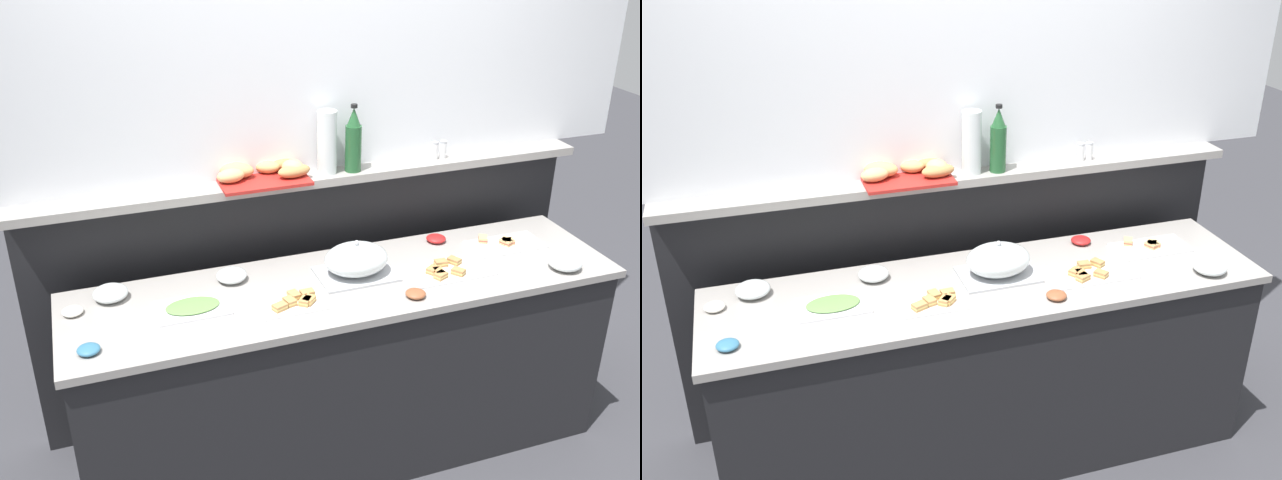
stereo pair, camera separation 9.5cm
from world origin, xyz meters
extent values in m
plane|color=#38383D|center=(0.00, 0.60, 0.00)|extent=(12.00, 12.00, 0.00)
cube|color=black|center=(0.00, 0.00, 0.45)|extent=(2.38, 0.60, 0.90)
cube|color=gray|center=(0.00, 0.00, 0.92)|extent=(2.42, 0.64, 0.03)
cube|color=black|center=(0.00, 0.50, 0.62)|extent=(2.72, 0.08, 1.24)
cube|color=gray|center=(0.00, 0.45, 1.26)|extent=(2.72, 0.22, 0.04)
cube|color=white|center=(0.00, 0.52, 1.94)|extent=(3.32, 0.08, 1.32)
cube|color=white|center=(-0.27, -0.11, 0.94)|extent=(0.29, 0.16, 0.01)
cube|color=#B7844C|center=(-0.26, -0.07, 0.95)|extent=(0.05, 0.06, 0.01)
cube|color=#E5C666|center=(-0.26, -0.07, 0.96)|extent=(0.05, 0.06, 0.01)
cube|color=#B7844C|center=(-0.26, -0.07, 0.97)|extent=(0.05, 0.06, 0.01)
cube|color=#B7844C|center=(-0.23, -0.13, 0.95)|extent=(0.07, 0.07, 0.01)
cube|color=#E5C666|center=(-0.23, -0.13, 0.96)|extent=(0.07, 0.07, 0.01)
cube|color=#B7844C|center=(-0.23, -0.13, 0.97)|extent=(0.07, 0.07, 0.01)
cube|color=#B7844C|center=(-0.22, -0.12, 0.95)|extent=(0.07, 0.07, 0.01)
cube|color=#E5C666|center=(-0.22, -0.12, 0.96)|extent=(0.07, 0.07, 0.01)
cube|color=#B7844C|center=(-0.22, -0.12, 0.97)|extent=(0.07, 0.07, 0.01)
cube|color=#B7844C|center=(-0.29, -0.11, 0.95)|extent=(0.05, 0.06, 0.01)
cube|color=#E5C666|center=(-0.29, -0.11, 0.96)|extent=(0.05, 0.06, 0.01)
cube|color=#B7844C|center=(-0.29, -0.11, 0.97)|extent=(0.05, 0.06, 0.01)
cube|color=#B7844C|center=(-0.21, -0.07, 0.95)|extent=(0.06, 0.04, 0.01)
cube|color=#E5C666|center=(-0.21, -0.07, 0.96)|extent=(0.06, 0.04, 0.01)
cube|color=#B7844C|center=(-0.21, -0.07, 0.97)|extent=(0.06, 0.04, 0.01)
cube|color=#B7844C|center=(-0.34, -0.14, 0.95)|extent=(0.07, 0.06, 0.01)
cube|color=#E5C666|center=(-0.34, -0.14, 0.96)|extent=(0.07, 0.06, 0.01)
cube|color=#B7844C|center=(-0.34, -0.14, 0.97)|extent=(0.07, 0.06, 0.01)
cube|color=white|center=(0.46, -0.06, 0.94)|extent=(0.38, 0.21, 0.01)
cube|color=#AD7A47|center=(0.44, -0.02, 0.95)|extent=(0.06, 0.04, 0.01)
cube|color=#E5C666|center=(0.44, -0.02, 0.96)|extent=(0.06, 0.04, 0.01)
cube|color=#AD7A47|center=(0.44, -0.02, 0.97)|extent=(0.06, 0.04, 0.01)
cube|color=#AD7A47|center=(0.51, -0.02, 0.95)|extent=(0.06, 0.07, 0.01)
cube|color=#E5C666|center=(0.51, -0.02, 0.96)|extent=(0.06, 0.07, 0.01)
cube|color=#AD7A47|center=(0.51, -0.02, 0.97)|extent=(0.06, 0.07, 0.01)
cube|color=#AD7A47|center=(0.38, -0.06, 0.95)|extent=(0.07, 0.06, 0.01)
cube|color=#E5C666|center=(0.38, -0.06, 0.96)|extent=(0.07, 0.06, 0.01)
cube|color=#AD7A47|center=(0.38, -0.06, 0.97)|extent=(0.07, 0.06, 0.01)
cube|color=#AD7A47|center=(0.39, -0.12, 0.95)|extent=(0.07, 0.06, 0.01)
cube|color=#E5C666|center=(0.39, -0.12, 0.96)|extent=(0.07, 0.06, 0.01)
cube|color=#AD7A47|center=(0.39, -0.12, 0.97)|extent=(0.07, 0.06, 0.01)
cube|color=#AD7A47|center=(0.48, -0.11, 0.95)|extent=(0.07, 0.07, 0.01)
cube|color=#E5C666|center=(0.48, -0.11, 0.96)|extent=(0.07, 0.07, 0.01)
cube|color=#AD7A47|center=(0.48, -0.11, 0.97)|extent=(0.07, 0.07, 0.01)
cube|color=#AD7A47|center=(0.39, -0.09, 0.95)|extent=(0.05, 0.06, 0.01)
cube|color=#E5C666|center=(0.39, -0.09, 0.96)|extent=(0.05, 0.06, 0.01)
cube|color=#AD7A47|center=(0.39, -0.09, 0.97)|extent=(0.05, 0.06, 0.01)
cube|color=white|center=(0.84, 0.07, 0.94)|extent=(0.36, 0.18, 0.01)
cube|color=tan|center=(0.83, 0.07, 0.95)|extent=(0.06, 0.07, 0.01)
cube|color=#B24738|center=(0.83, 0.07, 0.96)|extent=(0.06, 0.07, 0.01)
cube|color=tan|center=(0.83, 0.07, 0.97)|extent=(0.06, 0.07, 0.01)
cube|color=tan|center=(0.75, 0.14, 0.95)|extent=(0.06, 0.07, 0.01)
cube|color=#B24738|center=(0.75, 0.14, 0.96)|extent=(0.06, 0.07, 0.01)
cube|color=tan|center=(0.75, 0.14, 0.97)|extent=(0.06, 0.07, 0.01)
cube|color=tan|center=(0.84, 0.07, 0.95)|extent=(0.06, 0.05, 0.01)
cube|color=#B24738|center=(0.84, 0.07, 0.96)|extent=(0.06, 0.05, 0.01)
cube|color=tan|center=(0.84, 0.07, 0.97)|extent=(0.06, 0.05, 0.01)
cube|color=tan|center=(0.84, 0.08, 0.95)|extent=(0.07, 0.07, 0.01)
cube|color=#B24738|center=(0.84, 0.08, 0.96)|extent=(0.07, 0.07, 0.01)
cube|color=tan|center=(0.84, 0.08, 0.97)|extent=(0.07, 0.07, 0.01)
cube|color=silver|center=(-0.67, 0.00, 0.94)|extent=(0.29, 0.20, 0.01)
ellipsoid|color=#66994C|center=(-0.67, 0.00, 0.95)|extent=(0.22, 0.14, 0.01)
cube|color=#B7BABF|center=(0.06, 0.04, 0.94)|extent=(0.34, 0.24, 0.01)
ellipsoid|color=silver|center=(0.06, 0.04, 1.02)|extent=(0.28, 0.23, 0.14)
sphere|color=#B7BABF|center=(0.06, 0.04, 1.09)|extent=(0.02, 0.02, 0.02)
ellipsoid|color=silver|center=(-0.47, 0.18, 0.96)|extent=(0.13, 0.13, 0.05)
ellipsoid|color=#599959|center=(-0.47, 0.18, 0.95)|extent=(0.10, 0.10, 0.03)
ellipsoid|color=silver|center=(-0.98, 0.19, 0.96)|extent=(0.14, 0.14, 0.06)
ellipsoid|color=#599959|center=(-0.98, 0.19, 0.95)|extent=(0.11, 0.11, 0.03)
ellipsoid|color=silver|center=(0.96, -0.21, 0.97)|extent=(0.15, 0.15, 0.06)
ellipsoid|color=#F28C4C|center=(0.96, -0.21, 0.95)|extent=(0.12, 0.12, 0.04)
ellipsoid|color=silver|center=(-1.13, 0.12, 0.95)|extent=(0.08, 0.08, 0.03)
ellipsoid|color=red|center=(0.54, 0.22, 0.95)|extent=(0.09, 0.09, 0.03)
ellipsoid|color=teal|center=(-1.09, -0.18, 0.95)|extent=(0.09, 0.09, 0.03)
ellipsoid|color=brown|center=(0.22, -0.21, 0.95)|extent=(0.09, 0.09, 0.03)
cylinder|color=#23562D|center=(0.18, 0.40, 1.39)|extent=(0.08, 0.08, 0.22)
cone|color=#23562D|center=(0.18, 0.40, 1.54)|extent=(0.06, 0.06, 0.08)
cylinder|color=black|center=(0.18, 0.40, 1.59)|extent=(0.03, 0.03, 0.02)
cylinder|color=white|center=(0.61, 0.42, 1.32)|extent=(0.03, 0.03, 0.08)
cylinder|color=#B7BABF|center=(0.61, 0.42, 1.36)|extent=(0.03, 0.03, 0.01)
cylinder|color=white|center=(0.65, 0.42, 1.32)|extent=(0.03, 0.03, 0.08)
cylinder|color=#B7BABF|center=(0.65, 0.42, 1.36)|extent=(0.03, 0.03, 0.01)
cube|color=#B2231E|center=(-0.25, 0.42, 1.29)|extent=(0.40, 0.26, 0.02)
ellipsoid|color=#B7844C|center=(-0.12, 0.38, 1.33)|extent=(0.17, 0.10, 0.06)
ellipsoid|color=tan|center=(-0.21, 0.47, 1.32)|extent=(0.13, 0.11, 0.05)
ellipsoid|color=tan|center=(-0.11, 0.41, 1.33)|extent=(0.12, 0.13, 0.07)
ellipsoid|color=tan|center=(-0.40, 0.41, 1.33)|extent=(0.14, 0.10, 0.06)
ellipsoid|color=#AD7A47|center=(-0.13, 0.49, 1.33)|extent=(0.14, 0.09, 0.06)
ellipsoid|color=tan|center=(-0.36, 0.46, 1.33)|extent=(0.18, 0.15, 0.07)
cylinder|color=silver|center=(0.05, 0.42, 1.43)|extent=(0.09, 0.09, 0.29)
camera|label=1|loc=(-1.02, -2.53, 2.48)|focal=40.64mm
camera|label=2|loc=(-0.92, -2.56, 2.48)|focal=40.64mm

